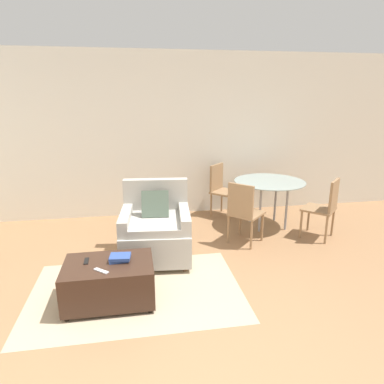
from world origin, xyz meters
name	(u,v)px	position (x,y,z in m)	size (l,w,h in m)	color
ground_plane	(180,350)	(0.00, 0.00, 0.00)	(20.00, 20.00, 0.00)	#936B47
wall_back	(151,136)	(0.00, 3.49, 1.38)	(12.00, 0.06, 2.75)	silver
area_rug	(137,291)	(-0.34, 0.96, 0.00)	(2.25, 1.50, 0.01)	tan
armchair	(156,230)	(-0.07, 1.75, 0.37)	(0.93, 0.96, 0.97)	#B2ADA3
ottoman	(109,281)	(-0.61, 0.82, 0.24)	(0.89, 0.59, 0.43)	#382319
book_stack	(120,258)	(-0.49, 0.85, 0.47)	(0.22, 0.18, 0.06)	#2D478C
tv_remote_primary	(86,261)	(-0.82, 0.89, 0.44)	(0.05, 0.14, 0.01)	black
tv_remote_secondary	(101,271)	(-0.66, 0.66, 0.44)	(0.15, 0.14, 0.01)	#B7B7BC
dining_table	(269,186)	(1.78, 2.56, 0.66)	(1.10, 1.10, 0.75)	#8C9E99
dining_chair_near_left	(243,209)	(1.16, 1.95, 0.52)	(0.59, 0.59, 0.90)	#93704C
dining_chair_near_right	(325,205)	(2.39, 1.95, 0.52)	(0.59, 0.59, 0.90)	#93704C
dining_chair_far_left	(221,187)	(1.16, 3.18, 0.52)	(0.59, 0.59, 0.90)	#93704C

